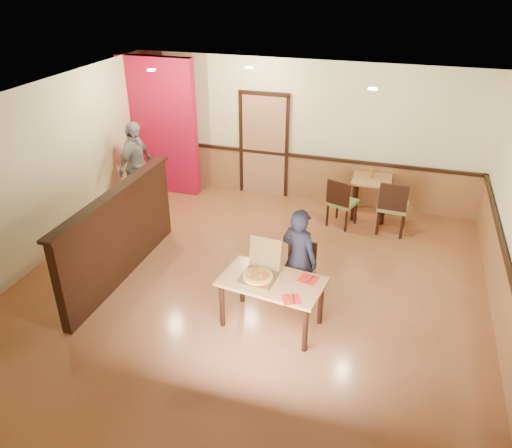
{
  "coord_description": "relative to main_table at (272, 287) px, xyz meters",
  "views": [
    {
      "loc": [
        1.96,
        -5.9,
        4.42
      ],
      "look_at": [
        0.11,
        0.0,
        1.14
      ],
      "focal_mm": 35.0,
      "sensor_mm": 36.0,
      "label": 1
    }
  ],
  "objects": [
    {
      "name": "spot_c",
      "position": [
        0.86,
        2.18,
        2.17
      ],
      "size": [
        0.14,
        0.14,
        0.02
      ],
      "primitive_type": "cylinder",
      "color": "beige",
      "rests_on": "ceiling"
    },
    {
      "name": "napkin_far",
      "position": [
        0.45,
        0.16,
        0.11
      ],
      "size": [
        0.28,
        0.28,
        0.01
      ],
      "rotation": [
        0.0,
        0.0,
        -0.23
      ],
      "color": "red",
      "rests_on": "main_table"
    },
    {
      "name": "red_accent_panel",
      "position": [
        -3.44,
        3.68,
        0.79
      ],
      "size": [
        1.6,
        0.2,
        2.78
      ],
      "primitive_type": "cube",
      "color": "#B30C2F",
      "rests_on": "floor"
    },
    {
      "name": "back_door",
      "position": [
        -1.34,
        4.14,
        0.44
      ],
      "size": [
        0.9,
        0.06,
        2.1
      ],
      "primitive_type": "cube",
      "color": "tan",
      "rests_on": "wall_back"
    },
    {
      "name": "diner",
      "position": [
        0.23,
        0.57,
        0.15
      ],
      "size": [
        0.64,
        0.53,
        1.51
      ],
      "primitive_type": "imported",
      "rotation": [
        0.0,
        0.0,
        2.78
      ],
      "color": "black",
      "rests_on": "floor"
    },
    {
      "name": "wainscot_back",
      "position": [
        -0.54,
        4.15,
        -0.16
      ],
      "size": [
        7.0,
        0.04,
        0.9
      ],
      "primitive_type": "cube",
      "color": "#9B673E",
      "rests_on": "floor"
    },
    {
      "name": "napkin_near",
      "position": [
        0.34,
        -0.33,
        0.11
      ],
      "size": [
        0.29,
        0.29,
        0.01
      ],
      "rotation": [
        0.0,
        0.0,
        0.42
      ],
      "color": "red",
      "rests_on": "main_table"
    },
    {
      "name": "wainscot_right",
      "position": [
        2.93,
        0.68,
        -0.16
      ],
      "size": [
        0.04,
        7.0,
        0.9
      ],
      "primitive_type": "cube",
      "color": "#9B673E",
      "rests_on": "floor"
    },
    {
      "name": "spot_a",
      "position": [
        -2.84,
        2.48,
        2.17
      ],
      "size": [
        0.14,
        0.14,
        0.02
      ],
      "primitive_type": "cylinder",
      "color": "beige",
      "rests_on": "ceiling"
    },
    {
      "name": "wall_back",
      "position": [
        -0.54,
        4.18,
        0.79
      ],
      "size": [
        7.0,
        0.0,
        7.0
      ],
      "primitive_type": "plane",
      "rotation": [
        1.57,
        0.0,
        0.0
      ],
      "color": "#FFF9C7",
      "rests_on": "floor"
    },
    {
      "name": "wall_left",
      "position": [
        -4.04,
        0.68,
        0.79
      ],
      "size": [
        0.0,
        7.0,
        7.0
      ],
      "primitive_type": "plane",
      "rotation": [
        1.57,
        0.0,
        1.57
      ],
      "color": "#FFF9C7",
      "rests_on": "floor"
    },
    {
      "name": "side_table",
      "position": [
        0.91,
        3.73,
        -0.01
      ],
      "size": [
        0.74,
        0.74,
        0.78
      ],
      "rotation": [
        0.0,
        0.0,
        0.02
      ],
      "color": "#B97E4E",
      "rests_on": "floor"
    },
    {
      "name": "floor",
      "position": [
        -0.54,
        0.68,
        -0.61
      ],
      "size": [
        7.0,
        7.0,
        0.0
      ],
      "primitive_type": "plane",
      "color": "#AF6844",
      "rests_on": "ground"
    },
    {
      "name": "spot_b",
      "position": [
        -1.34,
        3.18,
        2.17
      ],
      "size": [
        0.14,
        0.14,
        0.02
      ],
      "primitive_type": "cylinder",
      "color": "beige",
      "rests_on": "ceiling"
    },
    {
      "name": "pizza",
      "position": [
        -0.19,
        -0.03,
        0.15
      ],
      "size": [
        0.47,
        0.47,
        0.03
      ],
      "primitive_type": "cylinder",
      "rotation": [
        0.0,
        0.0,
        -0.22
      ],
      "color": "gold",
      "rests_on": "pizza_box"
    },
    {
      "name": "side_chair_right",
      "position": [
        1.36,
        3.11,
        -0.05
      ],
      "size": [
        0.54,
        0.54,
        1.03
      ],
      "rotation": [
        0.0,
        0.0,
        3.09
      ],
      "color": "olive",
      "rests_on": "floor"
    },
    {
      "name": "passerby",
      "position": [
        -3.52,
        2.75,
        0.27
      ],
      "size": [
        0.48,
        1.05,
        1.76
      ],
      "primitive_type": "imported",
      "rotation": [
        0.0,
        0.0,
        1.52
      ],
      "color": "#919199",
      "rests_on": "floor"
    },
    {
      "name": "main_table",
      "position": [
        0.0,
        0.0,
        0.0
      ],
      "size": [
        1.43,
        0.94,
        0.72
      ],
      "rotation": [
        0.0,
        0.0,
        -0.13
      ],
      "color": "#B97E4E",
      "rests_on": "floor"
    },
    {
      "name": "chair_rail_back",
      "position": [
        -0.54,
        4.13,
        0.31
      ],
      "size": [
        7.0,
        0.06,
        0.06
      ],
      "primitive_type": "cube",
      "color": "black",
      "rests_on": "wall_back"
    },
    {
      "name": "side_chair_left",
      "position": [
        0.44,
        3.12,
        -0.09
      ],
      "size": [
        0.59,
        0.59,
        0.95
      ],
      "rotation": [
        0.0,
        0.0,
        2.81
      ],
      "color": "olive",
      "rests_on": "floor"
    },
    {
      "name": "diner_chair",
      "position": [
        0.23,
        0.71,
        -0.13
      ],
      "size": [
        0.47,
        0.47,
        0.87
      ],
      "rotation": [
        0.0,
        0.0,
        0.1
      ],
      "color": "olive",
      "rests_on": "floor"
    },
    {
      "name": "chair_rail_right",
      "position": [
        2.91,
        0.68,
        0.31
      ],
      "size": [
        0.06,
        7.0,
        0.06
      ],
      "primitive_type": "cube",
      "color": "black",
      "rests_on": "wall_right"
    },
    {
      "name": "ceiling",
      "position": [
        -0.54,
        0.68,
        2.19
      ],
      "size": [
        7.0,
        7.0,
        0.0
      ],
      "primitive_type": "plane",
      "rotation": [
        3.14,
        0.0,
        0.0
      ],
      "color": "black",
      "rests_on": "wall_back"
    },
    {
      "name": "condiment",
      "position": [
        0.9,
        3.75,
        0.24
      ],
      "size": [
        0.06,
        0.06,
        0.16
      ],
      "primitive_type": "cylinder",
      "color": "brown",
      "rests_on": "side_table"
    },
    {
      "name": "booth_partition",
      "position": [
        -2.54,
        0.48,
        0.13
      ],
      "size": [
        0.2,
        3.1,
        1.44
      ],
      "color": "black",
      "rests_on": "floor"
    },
    {
      "name": "pizza_box",
      "position": [
        -0.18,
        0.02,
        0.17
      ],
      "size": [
        0.48,
        0.55,
        0.47
      ],
      "rotation": [
        0.0,
        0.0,
        -0.07
      ],
      "color": "brown",
      "rests_on": "main_table"
    }
  ]
}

